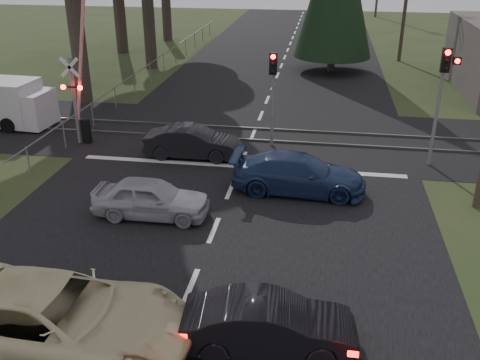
% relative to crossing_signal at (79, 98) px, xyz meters
% --- Properties ---
extents(ground, '(120.00, 120.00, 0.00)m').
position_rel_crossing_signal_xyz_m(ground, '(7.27, -9.79, -2.06)').
color(ground, '#27391A').
rests_on(ground, ground).
extents(road, '(14.00, 100.00, 0.01)m').
position_rel_crossing_signal_xyz_m(road, '(7.27, 0.21, -2.05)').
color(road, black).
rests_on(road, ground).
extents(rail_corridor, '(120.00, 8.00, 0.01)m').
position_rel_crossing_signal_xyz_m(rail_corridor, '(7.27, 2.21, -2.05)').
color(rail_corridor, black).
rests_on(rail_corridor, ground).
extents(stop_line, '(13.00, 0.35, 0.00)m').
position_rel_crossing_signal_xyz_m(stop_line, '(7.27, -1.59, -2.05)').
color(stop_line, silver).
rests_on(stop_line, ground).
extents(rail_near, '(120.00, 0.12, 0.10)m').
position_rel_crossing_signal_xyz_m(rail_near, '(7.27, 1.41, -2.01)').
color(rail_near, '#59544C').
rests_on(rail_near, ground).
extents(rail_far, '(120.00, 0.12, 0.10)m').
position_rel_crossing_signal_xyz_m(rail_far, '(7.27, 3.01, -2.01)').
color(rail_far, '#59544C').
rests_on(rail_far, ground).
extents(crossing_signal, '(1.62, 0.38, 6.96)m').
position_rel_crossing_signal_xyz_m(crossing_signal, '(0.00, 0.00, 0.00)').
color(crossing_signal, slate).
rests_on(crossing_signal, ground).
extents(traffic_signal_right, '(0.68, 0.48, 4.70)m').
position_rel_crossing_signal_xyz_m(traffic_signal_right, '(14.82, -0.31, 1.26)').
color(traffic_signal_right, slate).
rests_on(traffic_signal_right, ground).
extents(traffic_signal_center, '(0.32, 0.48, 4.10)m').
position_rel_crossing_signal_xyz_m(traffic_signal_center, '(8.27, 0.89, 0.75)').
color(traffic_signal_center, slate).
rests_on(traffic_signal_center, ground).
extents(fence_left, '(0.10, 36.00, 1.20)m').
position_rel_crossing_signal_xyz_m(fence_left, '(-0.53, 12.71, -2.06)').
color(fence_left, slate).
rests_on(fence_left, ground).
extents(cream_coupe, '(6.17, 2.95, 1.70)m').
position_rel_crossing_signal_xyz_m(cream_coupe, '(4.96, -12.55, -1.21)').
color(cream_coupe, beige).
rests_on(cream_coupe, ground).
extents(dark_hatchback, '(3.95, 1.69, 1.27)m').
position_rel_crossing_signal_xyz_m(dark_hatchback, '(9.56, -11.75, -1.42)').
color(dark_hatchback, black).
rests_on(dark_hatchback, ground).
extents(silver_car, '(3.81, 1.56, 1.29)m').
position_rel_crossing_signal_xyz_m(silver_car, '(5.08, -6.16, -1.41)').
color(silver_car, '#A6A8AE').
rests_on(silver_car, ground).
extents(blue_sedan, '(4.82, 2.10, 1.38)m').
position_rel_crossing_signal_xyz_m(blue_sedan, '(9.70, -3.52, -1.37)').
color(blue_sedan, navy).
rests_on(blue_sedan, ground).
extents(dark_car_far, '(3.94, 1.38, 1.30)m').
position_rel_crossing_signal_xyz_m(dark_car_far, '(5.18, -0.88, -1.41)').
color(dark_car_far, black).
rests_on(dark_car_far, ground).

